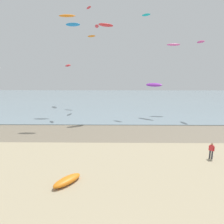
{
  "coord_description": "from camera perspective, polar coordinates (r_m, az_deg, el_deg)",
  "views": [
    {
      "loc": [
        -0.9,
        -5.54,
        8.8
      ],
      "look_at": [
        -1.14,
        12.48,
        5.29
      ],
      "focal_mm": 32.11,
      "sensor_mm": 36.0,
      "label": 1
    }
  ],
  "objects": [
    {
      "name": "wet_sand_strip",
      "position": [
        30.21,
        2.46,
        -5.92
      ],
      "size": [
        120.0,
        8.78,
        0.01
      ],
      "primitive_type": "cube",
      "color": "#7A6D59",
      "rests_on": "ground"
    },
    {
      "name": "sea",
      "position": [
        68.85,
        1.51,
        3.71
      ],
      "size": [
        160.0,
        70.0,
        0.1
      ],
      "primitive_type": "cube",
      "color": "gray",
      "rests_on": "ground"
    },
    {
      "name": "person_by_waterline",
      "position": [
        23.55,
        26.46,
        -9.73
      ],
      "size": [
        0.45,
        0.41,
        1.71
      ],
      "color": "#383842",
      "rests_on": "ground"
    },
    {
      "name": "grounded_kite",
      "position": [
        17.49,
        -12.66,
        -18.47
      ],
      "size": [
        2.39,
        2.72,
        0.54
      ],
      "primitive_type": "ellipsoid",
      "rotation": [
        0.0,
        0.0,
        4.06
      ],
      "color": "orange",
      "rests_on": "ground"
    },
    {
      "name": "kite_aloft_0",
      "position": [
        46.66,
        -11.07,
        23.25
      ],
      "size": [
        3.08,
        1.2,
        0.88
      ],
      "primitive_type": "ellipsoid",
      "rotation": [
        0.48,
        0.0,
        3.1
      ],
      "color": "#2384D1"
    },
    {
      "name": "kite_aloft_2",
      "position": [
        37.39,
        -12.67,
        25.17
      ],
      "size": [
        2.77,
        1.02,
        0.64
      ],
      "primitive_type": "ellipsoid",
      "rotation": [
        0.25,
        0.0,
        0.02
      ],
      "color": "orange"
    },
    {
      "name": "kite_aloft_4",
      "position": [
        50.45,
        -4.34,
        23.18
      ],
      "size": [
        1.16,
        2.7,
        0.76
      ],
      "primitive_type": "ellipsoid",
      "rotation": [
        -0.48,
        0.0,
        1.49
      ],
      "color": "red"
    },
    {
      "name": "kite_aloft_5",
      "position": [
        55.12,
        -5.86,
        20.68
      ],
      "size": [
        2.49,
        1.94,
        0.61
      ],
      "primitive_type": "ellipsoid",
      "rotation": [
        0.33,
        0.0,
        2.61
      ],
      "color": "orange"
    },
    {
      "name": "kite_aloft_6",
      "position": [
        40.84,
        11.85,
        7.58
      ],
      "size": [
        3.53,
        3.23,
        1.0
      ],
      "primitive_type": "ellipsoid",
      "rotation": [
        0.45,
        0.0,
        5.59
      ],
      "color": "purple"
    },
    {
      "name": "kite_aloft_7",
      "position": [
        40.07,
        -1.73,
        23.52
      ],
      "size": [
        3.15,
        2.43,
        0.68
      ],
      "primitive_type": "ellipsoid",
      "rotation": [
        0.22,
        0.0,
        3.67
      ],
      "color": "red"
    },
    {
      "name": "kite_aloft_8",
      "position": [
        43.82,
        23.95,
        17.8
      ],
      "size": [
        1.21,
        2.39,
        0.5
      ],
      "primitive_type": "ellipsoid",
      "rotation": [
        -0.19,
        0.0,
        4.9
      ],
      "color": "#E54C99"
    },
    {
      "name": "kite_aloft_9",
      "position": [
        56.34,
        -12.44,
        12.8
      ],
      "size": [
        2.78,
        3.77,
        0.82
      ],
      "primitive_type": "ellipsoid",
      "rotation": [
        0.23,
        0.0,
        5.19
      ],
      "color": "red"
    },
    {
      "name": "kite_aloft_10",
      "position": [
        47.76,
        17.09,
        17.86
      ],
      "size": [
        2.95,
        1.14,
        0.46
      ],
      "primitive_type": "ellipsoid",
      "rotation": [
        -0.0,
        0.0,
        3.07
      ],
      "color": "#E54C99"
    },
    {
      "name": "kite_aloft_11",
      "position": [
        45.49,
        9.7,
        25.61
      ],
      "size": [
        1.94,
        1.71,
        0.53
      ],
      "primitive_type": "ellipsoid",
      "rotation": [
        -0.43,
        0.0,
        5.63
      ],
      "color": "#19B2B7"
    },
    {
      "name": "kite_aloft_12",
      "position": [
        45.57,
        -6.63,
        27.43
      ],
      "size": [
        1.45,
        2.04,
        0.38
      ],
      "primitive_type": "ellipsoid",
      "rotation": [
        0.12,
        0.0,
        5.17
      ],
      "color": "red"
    }
  ]
}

